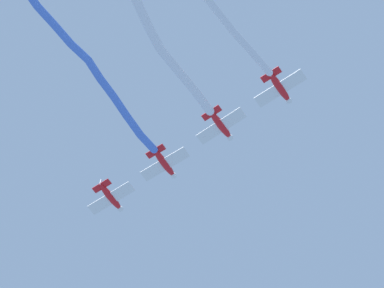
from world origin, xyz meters
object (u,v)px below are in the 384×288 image
airplane_lead (280,88)px  airplane_right_wing (165,164)px  airplane_left_wing (221,125)px  airplane_slot (111,198)px

airplane_lead → airplane_right_wing: bearing=88.4°
airplane_left_wing → airplane_right_wing: airplane_left_wing is taller
airplane_left_wing → airplane_slot: size_ratio=1.00×
airplane_right_wing → airplane_slot: bearing=86.9°
airplane_left_wing → airplane_right_wing: 7.64m
airplane_slot → airplane_right_wing: bearing=-92.3°
airplane_lead → airplane_left_wing: 7.63m
airplane_right_wing → airplane_slot: (-0.50, 7.61, 0.30)m
airplane_lead → airplane_left_wing: size_ratio=1.00×
airplane_left_wing → airplane_slot: (-1.01, 15.23, 0.00)m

